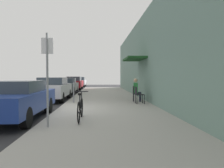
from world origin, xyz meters
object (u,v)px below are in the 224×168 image
at_px(street_sign, 47,72).
at_px(bicycle_0, 80,109).
at_px(parked_car_1, 53,89).
at_px(seated_patron_1, 137,89).
at_px(parked_car_2, 66,86).
at_px(parking_meter, 74,88).
at_px(cafe_chair_1, 135,93).
at_px(parked_car_3, 74,83).
at_px(cafe_chair_0, 138,94).
at_px(parked_car_4, 79,82).
at_px(parked_car_0, 16,99).

bearing_deg(street_sign, bicycle_0, 46.96).
bearing_deg(parked_car_1, seated_patron_1, -20.49).
xyz_separation_m(parked_car_2, street_sign, (1.50, -12.81, 0.92)).
bearing_deg(seated_patron_1, parked_car_2, 125.19).
height_order(parking_meter, cafe_chair_1, parking_meter).
xyz_separation_m(parked_car_3, bicycle_0, (2.32, -18.05, -0.29)).
height_order(cafe_chair_0, cafe_chair_1, same).
bearing_deg(cafe_chair_0, parking_meter, 168.96).
bearing_deg(parked_car_4, parked_car_1, -90.00).
xyz_separation_m(parked_car_0, cafe_chair_1, (4.93, 4.02, -0.10)).
xyz_separation_m(parked_car_2, seated_patron_1, (4.99, -7.08, 0.09)).
relative_size(bicycle_0, cafe_chair_1, 1.97).
xyz_separation_m(bicycle_0, cafe_chair_0, (2.61, 4.00, 0.14)).
xyz_separation_m(parking_meter, street_sign, (-0.05, -5.54, 0.75)).
distance_m(parked_car_3, bicycle_0, 18.20).
xyz_separation_m(parked_car_1, street_sign, (1.50, -7.60, 0.88)).
relative_size(parked_car_0, parking_meter, 3.33).
bearing_deg(bicycle_0, parked_car_3, 97.33).
relative_size(parking_meter, cafe_chair_1, 1.52).
xyz_separation_m(parked_car_0, seated_patron_1, (4.99, 4.02, 0.09)).
bearing_deg(street_sign, parked_car_3, 94.53).
xyz_separation_m(parked_car_3, seated_patron_1, (4.99, -13.19, 0.04)).
relative_size(parked_car_4, parking_meter, 3.33).
xyz_separation_m(parked_car_0, street_sign, (1.50, -1.72, 0.92)).
distance_m(parked_car_0, bicycle_0, 2.48).
relative_size(parked_car_1, cafe_chair_1, 5.06).
bearing_deg(parked_car_3, parked_car_4, 90.00).
height_order(street_sign, seated_patron_1, street_sign).
height_order(street_sign, cafe_chair_1, street_sign).
relative_size(parked_car_4, bicycle_0, 2.57).
bearing_deg(parking_meter, parked_car_4, 94.52).
bearing_deg(seated_patron_1, parked_car_1, 159.51).
xyz_separation_m(parked_car_1, parked_car_2, (0.00, 5.22, -0.04)).
bearing_deg(cafe_chair_1, parked_car_1, 159.33).
bearing_deg(parking_meter, parked_car_2, 102.03).
distance_m(parked_car_1, parked_car_2, 5.22).
distance_m(parked_car_3, cafe_chair_0, 14.89).
bearing_deg(parking_meter, cafe_chair_1, 3.36).
xyz_separation_m(bicycle_0, seated_patron_1, (2.67, 4.85, 0.34)).
distance_m(parked_car_0, parking_meter, 4.13).
bearing_deg(cafe_chair_0, cafe_chair_1, 89.99).
bearing_deg(seated_patron_1, cafe_chair_0, -94.03).
bearing_deg(parked_car_0, cafe_chair_1, 39.17).
distance_m(parked_car_3, street_sign, 19.00).
relative_size(parked_car_1, parked_car_2, 1.00).
bearing_deg(bicycle_0, parked_car_2, 101.00).
bearing_deg(parked_car_1, parked_car_3, 90.00).
bearing_deg(parked_car_2, parked_car_0, -90.00).
height_order(bicycle_0, cafe_chair_1, bicycle_0).
relative_size(parked_car_1, seated_patron_1, 3.41).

